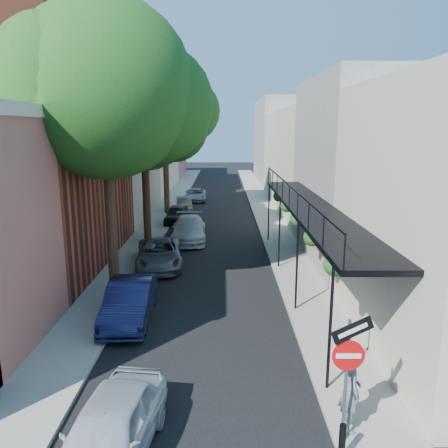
{
  "coord_description": "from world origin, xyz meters",
  "views": [
    {
      "loc": [
        0.66,
        -6.96,
        6.57
      ],
      "look_at": [
        0.68,
        10.21,
        2.8
      ],
      "focal_mm": 35.0,
      "sensor_mm": 36.0,
      "label": 1
    }
  ],
  "objects_px": {
    "parked_car_a": "(110,431)",
    "parked_car_d": "(189,229)",
    "parked_car_g": "(195,195)",
    "oak_near": "(117,93)",
    "parked_car_e": "(177,214)",
    "parked_car_b": "(130,301)",
    "parked_car_c": "(159,254)",
    "parked_car_f": "(184,204)",
    "oak_far": "(171,106)",
    "bollard": "(342,443)",
    "sign_post": "(348,360)",
    "pedestrian": "(350,390)",
    "oak_mid": "(151,119)"
  },
  "relations": [
    {
      "from": "parked_car_a",
      "to": "parked_car_d",
      "type": "xyz_separation_m",
      "value": [
        0.21,
        17.71,
        0.03
      ]
    },
    {
      "from": "parked_car_a",
      "to": "parked_car_g",
      "type": "relative_size",
      "value": 0.98
    },
    {
      "from": "oak_near",
      "to": "parked_car_e",
      "type": "xyz_separation_m",
      "value": [
        0.77,
        13.0,
        -7.24
      ]
    },
    {
      "from": "parked_car_b",
      "to": "parked_car_e",
      "type": "relative_size",
      "value": 1.12
    },
    {
      "from": "parked_car_c",
      "to": "parked_car_f",
      "type": "xyz_separation_m",
      "value": [
        -0.08,
        14.6,
        -0.08
      ]
    },
    {
      "from": "parked_car_a",
      "to": "parked_car_c",
      "type": "xyz_separation_m",
      "value": [
        -0.84,
        12.69,
        -0.04
      ]
    },
    {
      "from": "parked_car_b",
      "to": "parked_car_g",
      "type": "height_order",
      "value": "parked_car_b"
    },
    {
      "from": "oak_far",
      "to": "parked_car_e",
      "type": "relative_size",
      "value": 3.16
    },
    {
      "from": "oak_near",
      "to": "oak_far",
      "type": "xyz_separation_m",
      "value": [
        0.01,
        17.01,
        0.38
      ]
    },
    {
      "from": "bollard",
      "to": "oak_near",
      "type": "bearing_deg",
      "value": 123.12
    },
    {
      "from": "parked_car_a",
      "to": "parked_car_f",
      "type": "bearing_deg",
      "value": 99.2
    },
    {
      "from": "sign_post",
      "to": "pedestrian",
      "type": "bearing_deg",
      "value": 63.08
    },
    {
      "from": "parked_car_f",
      "to": "pedestrian",
      "type": "xyz_separation_m",
      "value": [
        5.92,
        -26.47,
        0.5
      ]
    },
    {
      "from": "parked_car_d",
      "to": "oak_near",
      "type": "bearing_deg",
      "value": -106.44
    },
    {
      "from": "oak_near",
      "to": "parked_car_e",
      "type": "bearing_deg",
      "value": 86.62
    },
    {
      "from": "parked_car_f",
      "to": "pedestrian",
      "type": "bearing_deg",
      "value": -85.25
    },
    {
      "from": "sign_post",
      "to": "parked_car_g",
      "type": "height_order",
      "value": "sign_post"
    },
    {
      "from": "sign_post",
      "to": "pedestrian",
      "type": "distance_m",
      "value": 1.11
    },
    {
      "from": "sign_post",
      "to": "oak_mid",
      "type": "relative_size",
      "value": 0.29
    },
    {
      "from": "bollard",
      "to": "parked_car_f",
      "type": "bearing_deg",
      "value": 101.39
    },
    {
      "from": "parked_car_e",
      "to": "parked_car_f",
      "type": "xyz_separation_m",
      "value": [
        0.08,
        4.67,
        -0.08
      ]
    },
    {
      "from": "oak_mid",
      "to": "parked_car_d",
      "type": "height_order",
      "value": "oak_mid"
    },
    {
      "from": "parked_car_c",
      "to": "parked_car_f",
      "type": "relative_size",
      "value": 1.36
    },
    {
      "from": "parked_car_c",
      "to": "parked_car_e",
      "type": "relative_size",
      "value": 1.22
    },
    {
      "from": "oak_far",
      "to": "parked_car_c",
      "type": "relative_size",
      "value": 2.6
    },
    {
      "from": "oak_far",
      "to": "parked_car_d",
      "type": "bearing_deg",
      "value": -77.65
    },
    {
      "from": "bollard",
      "to": "parked_car_e",
      "type": "height_order",
      "value": "parked_car_e"
    },
    {
      "from": "parked_car_e",
      "to": "oak_mid",
      "type": "bearing_deg",
      "value": -96.09
    },
    {
      "from": "parked_car_a",
      "to": "parked_car_d",
      "type": "relative_size",
      "value": 0.82
    },
    {
      "from": "parked_car_c",
      "to": "parked_car_e",
      "type": "xyz_separation_m",
      "value": [
        -0.15,
        9.93,
        0.0
      ]
    },
    {
      "from": "pedestrian",
      "to": "parked_car_g",
      "type": "bearing_deg",
      "value": 7.06
    },
    {
      "from": "parked_car_d",
      "to": "parked_car_e",
      "type": "height_order",
      "value": "parked_car_d"
    },
    {
      "from": "parked_car_c",
      "to": "parked_car_f",
      "type": "bearing_deg",
      "value": 82.73
    },
    {
      "from": "oak_far",
      "to": "parked_car_b",
      "type": "height_order",
      "value": "oak_far"
    },
    {
      "from": "oak_mid",
      "to": "oak_far",
      "type": "relative_size",
      "value": 0.86
    },
    {
      "from": "parked_car_e",
      "to": "parked_car_g",
      "type": "height_order",
      "value": "parked_car_e"
    },
    {
      "from": "oak_far",
      "to": "parked_car_c",
      "type": "bearing_deg",
      "value": -86.29
    },
    {
      "from": "parked_car_g",
      "to": "parked_car_b",
      "type": "bearing_deg",
      "value": -93.73
    },
    {
      "from": "parked_car_e",
      "to": "pedestrian",
      "type": "xyz_separation_m",
      "value": [
        6.0,
        -21.81,
        0.42
      ]
    },
    {
      "from": "parked_car_a",
      "to": "parked_car_f",
      "type": "height_order",
      "value": "parked_car_a"
    },
    {
      "from": "oak_mid",
      "to": "parked_car_d",
      "type": "xyz_separation_m",
      "value": [
        2.02,
        0.11,
        -6.35
      ]
    },
    {
      "from": "oak_near",
      "to": "pedestrian",
      "type": "relative_size",
      "value": 6.08
    },
    {
      "from": "bollard",
      "to": "parked_car_c",
      "type": "xyz_separation_m",
      "value": [
        -5.45,
        12.83,
        0.12
      ]
    },
    {
      "from": "bollard",
      "to": "parked_car_e",
      "type": "relative_size",
      "value": 0.21
    },
    {
      "from": "parked_car_e",
      "to": "oak_near",
      "type": "bearing_deg",
      "value": -90.22
    },
    {
      "from": "parked_car_c",
      "to": "parked_car_g",
      "type": "height_order",
      "value": "parked_car_c"
    },
    {
      "from": "bollard",
      "to": "parked_car_d",
      "type": "height_order",
      "value": "parked_car_d"
    },
    {
      "from": "oak_near",
      "to": "parked_car_e",
      "type": "height_order",
      "value": "oak_near"
    },
    {
      "from": "oak_mid",
      "to": "parked_car_f",
      "type": "relative_size",
      "value": 3.02
    },
    {
      "from": "parked_car_a",
      "to": "oak_near",
      "type": "bearing_deg",
      "value": 107.64
    }
  ]
}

